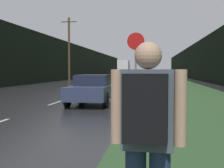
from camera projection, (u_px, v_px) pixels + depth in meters
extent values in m
cube|color=#33562D|center=(169.00, 82.00, 39.56)|extent=(6.00, 240.00, 0.02)
cube|color=silver|center=(58.00, 102.00, 15.64)|extent=(0.12, 3.00, 0.01)
cube|color=silver|center=(87.00, 92.00, 22.57)|extent=(0.12, 3.00, 0.01)
cube|color=black|center=(64.00, 61.00, 51.45)|extent=(2.00, 140.00, 6.12)
cube|color=black|center=(205.00, 60.00, 48.56)|extent=(2.00, 140.00, 6.15)
cylinder|color=#4C3823|center=(69.00, 51.00, 36.25)|extent=(0.24, 0.24, 7.68)
cube|color=#4C3823|center=(69.00, 22.00, 36.10)|extent=(1.80, 0.10, 0.10)
cylinder|color=slate|center=(136.00, 80.00, 12.36)|extent=(0.07, 0.07, 2.39)
cylinder|color=#B71414|center=(136.00, 41.00, 12.29)|extent=(0.69, 0.02, 0.69)
cube|color=#4C5666|center=(148.00, 109.00, 2.63)|extent=(0.45, 0.28, 0.67)
sphere|color=tan|center=(148.00, 55.00, 2.61)|extent=(0.23, 0.23, 0.23)
cylinder|color=tan|center=(117.00, 106.00, 2.68)|extent=(0.10, 0.10, 0.64)
cylinder|color=tan|center=(180.00, 108.00, 2.57)|extent=(0.10, 0.10, 0.64)
cube|color=black|center=(145.00, 108.00, 2.42)|extent=(0.36, 0.21, 0.54)
cube|color=#2D3856|center=(92.00, 92.00, 14.58)|extent=(1.74, 4.41, 0.58)
cube|color=#1B2134|center=(93.00, 80.00, 14.78)|extent=(1.48, 1.98, 0.49)
cylinder|color=black|center=(106.00, 100.00, 13.14)|extent=(0.20, 0.66, 0.66)
cylinder|color=black|center=(67.00, 100.00, 13.35)|extent=(0.20, 0.66, 0.66)
cylinder|color=black|center=(114.00, 95.00, 15.84)|extent=(0.20, 0.66, 0.66)
cylinder|color=black|center=(82.00, 95.00, 16.06)|extent=(0.20, 0.66, 0.66)
cube|color=gray|center=(125.00, 70.00, 74.89)|extent=(2.31, 2.06, 2.53)
cube|color=silver|center=(124.00, 68.00, 71.56)|extent=(2.43, 4.62, 3.37)
cylinder|color=black|center=(120.00, 75.00, 74.89)|extent=(0.28, 0.90, 0.90)
cylinder|color=black|center=(130.00, 75.00, 74.59)|extent=(0.28, 0.90, 0.90)
cylinder|color=black|center=(118.00, 75.00, 70.64)|extent=(0.28, 0.90, 0.90)
cylinder|color=black|center=(128.00, 75.00, 70.34)|extent=(0.28, 0.90, 0.90)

